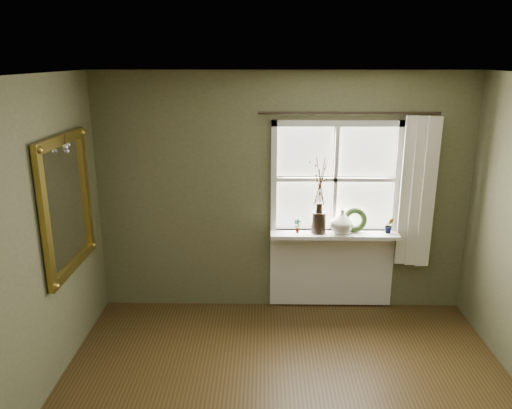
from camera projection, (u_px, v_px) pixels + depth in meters
The scene contains 13 objects.
ceiling at pixel (301, 79), 2.82m from camera, with size 4.50×4.50×0.00m, color silver.
wall_back at pixel (283, 194), 5.40m from camera, with size 4.00×0.10×2.60m, color brown.
window_frame at pixel (335, 179), 5.27m from camera, with size 1.36×0.06×1.24m.
window_sill at pixel (334, 234), 5.33m from camera, with size 1.36×0.26×0.04m, color silver.
window_apron at pixel (331, 268), 5.56m from camera, with size 1.36×0.04×0.88m, color silver.
dark_jug at pixel (319, 222), 5.29m from camera, with size 0.16×0.16×0.23m, color black.
cream_vase at pixel (342, 221), 5.29m from camera, with size 0.25×0.25×0.26m, color beige.
wreath at pixel (355, 223), 5.33m from camera, with size 0.27×0.27×0.06m, color #2D421D.
potted_plant_left at pixel (297, 226), 5.31m from camera, with size 0.08×0.05×0.15m, color #2D421D.
potted_plant_right at pixel (389, 225), 5.29m from camera, with size 0.09×0.08×0.17m, color #2D421D.
curtain at pixel (417, 193), 5.19m from camera, with size 0.36×0.12×1.59m, color beige.
curtain_rod at pixel (349, 113), 5.01m from camera, with size 0.03×0.03×1.84m, color black.
gilt_mirror at pixel (67, 204), 4.45m from camera, with size 0.10×1.04×1.24m.
Camera 1 is at (-0.21, -2.91, 2.72)m, focal length 35.00 mm.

